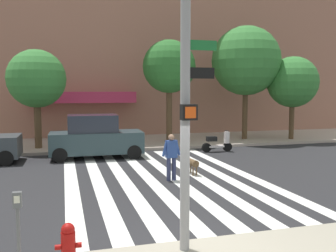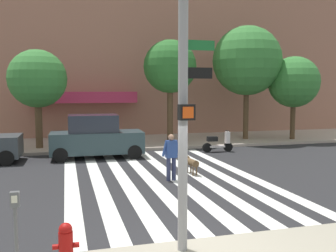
% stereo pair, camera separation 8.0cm
% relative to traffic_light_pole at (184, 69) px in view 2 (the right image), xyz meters
% --- Properties ---
extents(ground_plane, '(160.00, 160.00, 0.00)m').
position_rel_traffic_light_pole_xyz_m(ground_plane, '(0.24, 6.51, -3.52)').
color(ground_plane, '#232326').
extents(sidewalk_far, '(80.00, 6.00, 0.15)m').
position_rel_traffic_light_pole_xyz_m(sidewalk_far, '(0.24, 15.54, -3.45)').
color(sidewalk_far, '#A79689').
rests_on(sidewalk_far, ground_plane).
extents(crosswalk_stripes, '(6.75, 11.47, 0.01)m').
position_rel_traffic_light_pole_xyz_m(crosswalk_stripes, '(1.21, 6.51, -3.52)').
color(crosswalk_stripes, silver).
rests_on(crosswalk_stripes, ground_plane).
extents(traffic_light_pole, '(0.74, 0.46, 5.80)m').
position_rel_traffic_light_pole_xyz_m(traffic_light_pole, '(0.00, 0.00, 0.00)').
color(traffic_light_pole, gray).
rests_on(traffic_light_pole, sidewalk_near).
extents(fire_hydrant, '(0.44, 0.32, 0.76)m').
position_rel_traffic_light_pole_xyz_m(fire_hydrant, '(-2.12, -0.07, -3.00)').
color(fire_hydrant, '#9B0D0B').
rests_on(fire_hydrant, sidewalk_near).
extents(parking_meter_second_along, '(0.14, 0.11, 1.36)m').
position_rel_traffic_light_pole_xyz_m(parking_meter_second_along, '(-2.89, -0.08, -2.49)').
color(parking_meter_second_along, '#515456').
rests_on(parking_meter_second_along, sidewalk_near).
extents(parked_car_behind_first, '(4.30, 1.98, 2.03)m').
position_rel_traffic_light_pole_xyz_m(parked_car_behind_first, '(-0.70, 11.20, -2.56)').
color(parked_car_behind_first, '#2A3C40').
rests_on(parked_car_behind_first, ground_plane).
extents(parked_scooter, '(1.63, 0.50, 1.11)m').
position_rel_traffic_light_pole_xyz_m(parked_scooter, '(5.48, 11.21, -3.04)').
color(parked_scooter, black).
rests_on(parked_scooter, ground_plane).
extents(street_tree_nearest, '(3.02, 3.02, 5.14)m').
position_rel_traffic_light_pole_xyz_m(street_tree_nearest, '(-3.43, 14.11, 0.23)').
color(street_tree_nearest, '#4C3823').
rests_on(street_tree_nearest, sidewalk_far).
extents(street_tree_middle, '(3.09, 3.09, 5.96)m').
position_rel_traffic_light_pole_xyz_m(street_tree_middle, '(3.86, 14.54, 1.01)').
color(street_tree_middle, '#4C3823').
rests_on(street_tree_middle, sidewalk_far).
extents(street_tree_further, '(4.26, 4.26, 6.99)m').
position_rel_traffic_light_pole_xyz_m(street_tree_further, '(8.82, 14.61, 1.47)').
color(street_tree_further, '#4C3823').
rests_on(street_tree_further, sidewalk_far).
extents(street_tree_furthest, '(3.15, 3.15, 5.13)m').
position_rel_traffic_light_pole_xyz_m(street_tree_furthest, '(11.61, 13.76, 0.17)').
color(street_tree_furthest, '#4C3823').
rests_on(street_tree_furthest, sidewalk_far).
extents(pedestrian_dog_walker, '(0.71, 0.28, 1.64)m').
position_rel_traffic_light_pole_xyz_m(pedestrian_dog_walker, '(1.45, 5.90, -2.59)').
color(pedestrian_dog_walker, '#282D4C').
rests_on(pedestrian_dog_walker, ground_plane).
extents(dog_on_leash, '(0.33, 1.10, 0.65)m').
position_rel_traffic_light_pole_xyz_m(dog_on_leash, '(2.47, 6.69, -3.08)').
color(dog_on_leash, brown).
rests_on(dog_on_leash, ground_plane).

